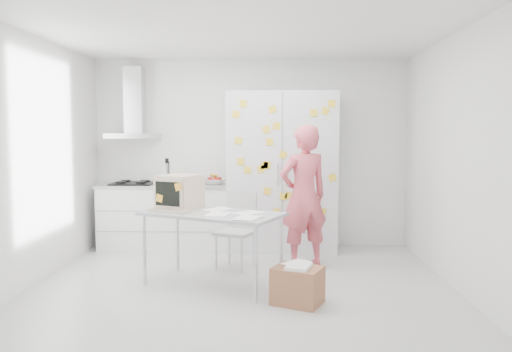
{
  "coord_description": "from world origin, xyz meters",
  "views": [
    {
      "loc": [
        0.33,
        -5.25,
        1.65
      ],
      "look_at": [
        0.13,
        0.67,
        1.13
      ],
      "focal_mm": 35.0,
      "sensor_mm": 36.0,
      "label": 1
    }
  ],
  "objects_px": {
    "chair": "(238,225)",
    "cardboard_box": "(298,285)",
    "person": "(304,196)",
    "desk": "(191,201)"
  },
  "relations": [
    {
      "from": "person",
      "to": "cardboard_box",
      "type": "relative_size",
      "value": 3.15
    },
    {
      "from": "person",
      "to": "desk",
      "type": "distance_m",
      "value": 1.42
    },
    {
      "from": "person",
      "to": "cardboard_box",
      "type": "xyz_separation_m",
      "value": [
        -0.13,
        -1.34,
        -0.69
      ]
    },
    {
      "from": "cardboard_box",
      "to": "desk",
      "type": "bearing_deg",
      "value": 147.76
    },
    {
      "from": "person",
      "to": "chair",
      "type": "relative_size",
      "value": 1.89
    },
    {
      "from": "chair",
      "to": "desk",
      "type": "bearing_deg",
      "value": -108.79
    },
    {
      "from": "chair",
      "to": "cardboard_box",
      "type": "xyz_separation_m",
      "value": [
        0.67,
        -1.27,
        -0.34
      ]
    },
    {
      "from": "chair",
      "to": "cardboard_box",
      "type": "distance_m",
      "value": 1.47
    },
    {
      "from": "person",
      "to": "desk",
      "type": "xyz_separation_m",
      "value": [
        -1.28,
        -0.61,
        0.02
      ]
    },
    {
      "from": "person",
      "to": "cardboard_box",
      "type": "height_order",
      "value": "person"
    }
  ]
}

